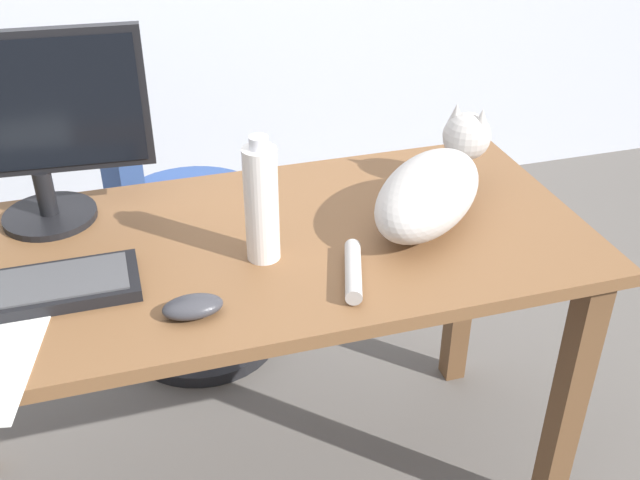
{
  "coord_description": "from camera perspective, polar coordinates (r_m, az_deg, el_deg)",
  "views": [
    {
      "loc": [
        -0.22,
        -1.32,
        1.6
      ],
      "look_at": [
        0.14,
        -0.12,
        0.82
      ],
      "focal_mm": 42.5,
      "sensor_mm": 36.0,
      "label": 1
    }
  ],
  "objects": [
    {
      "name": "office_chair",
      "position": [
        2.31,
        -10.68,
        0.08
      ],
      "size": [
        0.48,
        0.48,
        0.92
      ],
      "color": "black",
      "rests_on": "ground_plane"
    },
    {
      "name": "water_bottle",
      "position": [
        1.47,
        -4.43,
        2.78
      ],
      "size": [
        0.07,
        0.07,
        0.26
      ],
      "color": "silver",
      "rests_on": "desk"
    },
    {
      "name": "cat",
      "position": [
        1.63,
        8.46,
        3.96
      ],
      "size": [
        0.47,
        0.44,
        0.2
      ],
      "color": "#B2ADA8",
      "rests_on": "desk"
    },
    {
      "name": "monitor",
      "position": [
        1.66,
        -21.01,
        8.25
      ],
      "size": [
        0.48,
        0.2,
        0.41
      ],
      "color": "black",
      "rests_on": "desk"
    },
    {
      "name": "computer_mouse",
      "position": [
        1.38,
        -9.56,
        -4.98
      ],
      "size": [
        0.11,
        0.06,
        0.04
      ],
      "primitive_type": "ellipsoid",
      "color": "#333338",
      "rests_on": "desk"
    },
    {
      "name": "keyboard",
      "position": [
        1.51,
        -21.78,
        -3.69
      ],
      "size": [
        0.44,
        0.15,
        0.03
      ],
      "color": "black",
      "rests_on": "desk"
    },
    {
      "name": "desk",
      "position": [
        1.64,
        -5.88,
        -3.73
      ],
      "size": [
        1.48,
        0.66,
        0.76
      ],
      "color": "brown",
      "rests_on": "ground_plane"
    }
  ]
}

